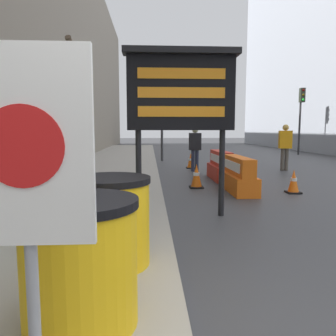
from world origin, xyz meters
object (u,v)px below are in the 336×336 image
message_board (181,93)px  traffic_cone_mid (196,176)px  pedestrian_worker (285,143)px  jersey_barrier_orange_far (238,176)px  barrel_drum_middle (110,221)px  warning_sign (25,169)px  barrel_drum_foreground (80,262)px  traffic_light_near_curb (162,103)px  traffic_light_far_side (301,107)px  pedestrian_passerby (195,145)px  traffic_cone_near (294,182)px  traffic_cone_far (191,161)px  jersey_barrier_red_striped (221,167)px

message_board → traffic_cone_mid: size_ratio=4.50×
pedestrian_worker → jersey_barrier_orange_far: bearing=-115.5°
barrel_drum_middle → message_board: bearing=68.5°
barrel_drum_middle → warning_sign: size_ratio=0.51×
barrel_drum_foreground → barrel_drum_middle: (0.08, 1.04, 0.00)m
barrel_drum_foreground → traffic_light_near_curb: 13.95m
traffic_light_far_side → pedestrian_passerby: traffic_light_far_side is taller
traffic_cone_near → traffic_cone_far: (-1.83, 5.24, 0.02)m
traffic_cone_near → pedestrian_passerby: pedestrian_passerby is taller
barrel_drum_foreground → jersey_barrier_orange_far: 6.24m
warning_sign → traffic_cone_near: bearing=56.5°
traffic_cone_far → jersey_barrier_orange_far: bearing=-83.6°
traffic_light_far_side → pedestrian_worker: size_ratio=2.34×
jersey_barrier_orange_far → traffic_cone_near: (1.27, -0.28, -0.10)m
jersey_barrier_red_striped → traffic_cone_far: size_ratio=2.86×
barrel_drum_middle → barrel_drum_foreground: bearing=-94.6°
message_board → traffic_cone_far: (1.08, 7.20, -1.83)m
barrel_drum_foreground → jersey_barrier_orange_far: (2.66, 5.64, -0.22)m
traffic_cone_far → traffic_light_near_curb: (-1.01, 3.13, 2.50)m
traffic_cone_mid → traffic_cone_far: (0.40, 4.39, -0.02)m
message_board → barrel_drum_middle: bearing=-111.5°
traffic_cone_near → traffic_cone_far: bearing=109.2°
warning_sign → traffic_cone_far: size_ratio=2.89×
warning_sign → traffic_light_near_curb: size_ratio=0.45×
jersey_barrier_red_striped → traffic_cone_mid: bearing=-123.5°
message_board → traffic_light_far_side: 16.39m
warning_sign → pedestrian_worker: 11.81m
traffic_cone_far → pedestrian_worker: 3.60m
jersey_barrier_orange_far → jersey_barrier_red_striped: bearing=90.0°
warning_sign → traffic_light_far_side: (9.71, 18.01, 1.57)m
barrel_drum_middle → traffic_cone_far: (2.02, 9.56, -0.31)m
barrel_drum_middle → message_board: message_board is taller
jersey_barrier_red_striped → traffic_light_far_side: bearing=54.2°
traffic_cone_far → message_board: bearing=-98.5°
traffic_cone_far → traffic_light_far_side: size_ratio=0.15×
traffic_cone_near → pedestrian_passerby: size_ratio=0.35×
jersey_barrier_red_striped → pedestrian_worker: bearing=35.8°
traffic_cone_mid → jersey_barrier_red_striped: bearing=56.5°
jersey_barrier_orange_far → warning_sign: bearing=-113.4°
traffic_cone_near → traffic_light_near_curb: size_ratio=0.15×
pedestrian_passerby → pedestrian_worker: bearing=-0.0°
barrel_drum_middle → pedestrian_passerby: (2.05, 8.59, 0.35)m
message_board → traffic_cone_near: (2.91, 1.96, -1.85)m
traffic_light_far_side → jersey_barrier_red_striped: bearing=-125.8°
message_board → traffic_light_far_side: (8.61, 13.92, 0.77)m
barrel_drum_middle → warning_sign: bearing=-95.5°
barrel_drum_foreground → warning_sign: warning_sign is taller
jersey_barrier_red_striped → jersey_barrier_orange_far: bearing=-90.0°
traffic_light_far_side → barrel_drum_middle: bearing=-120.4°
jersey_barrier_orange_far → traffic_cone_near: size_ratio=3.12×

